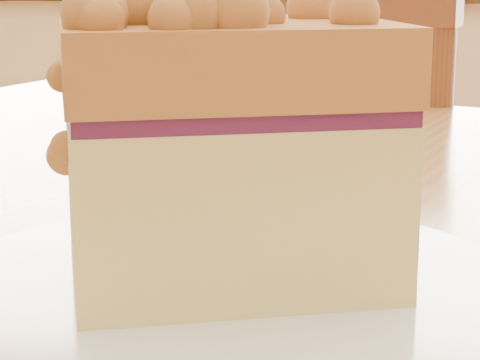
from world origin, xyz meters
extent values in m
cube|color=brown|center=(-0.15, 0.88, 0.43)|extent=(0.50, 0.50, 0.04)
cylinder|color=brown|center=(-0.04, 0.66, 0.66)|extent=(0.03, 0.03, 0.44)
cylinder|color=brown|center=(-0.36, 0.75, 0.66)|extent=(0.03, 0.03, 0.44)
cylinder|color=brown|center=(-0.12, 0.68, 0.65)|extent=(0.02, 0.02, 0.39)
cylinder|color=brown|center=(-0.20, 0.71, 0.65)|extent=(0.02, 0.02, 0.39)
cylinder|color=brown|center=(-0.28, 0.73, 0.65)|extent=(0.02, 0.02, 0.39)
cylinder|color=white|center=(-0.16, 0.03, 0.76)|extent=(0.24, 0.24, 0.02)
cylinder|color=white|center=(-0.16, 0.03, 0.75)|extent=(0.16, 0.16, 0.01)
cube|color=#FFF290|center=(-0.16, 0.03, 0.80)|extent=(0.15, 0.13, 0.07)
cube|color=#4A1539|center=(-0.16, 0.03, 0.84)|extent=(0.15, 0.13, 0.01)
cube|color=#B86F39|center=(-0.16, 0.03, 0.86)|extent=(0.15, 0.13, 0.03)
sphere|color=#B86F39|center=(-0.13, 0.08, 0.88)|extent=(0.02, 0.02, 0.02)
sphere|color=#B86F39|center=(-0.10, 0.03, 0.88)|extent=(0.02, 0.02, 0.02)
sphere|color=#B86F39|center=(-0.13, 0.05, 0.88)|extent=(0.02, 0.02, 0.02)
sphere|color=#B86F39|center=(-0.17, 0.05, 0.88)|extent=(0.02, 0.02, 0.02)
sphere|color=#B86F39|center=(-0.14, 0.01, 0.87)|extent=(0.01, 0.01, 0.01)
sphere|color=#B86F39|center=(-0.20, 0.02, 0.88)|extent=(0.02, 0.02, 0.02)
sphere|color=#B86F39|center=(-0.12, 0.09, 0.88)|extent=(0.03, 0.03, 0.03)
sphere|color=#B86F39|center=(-0.17, 0.03, 0.88)|extent=(0.02, 0.02, 0.02)
sphere|color=#B86F39|center=(-0.14, 0.01, 0.88)|extent=(0.02, 0.02, 0.02)
sphere|color=#B86F39|center=(-0.14, 0.03, 0.87)|extent=(0.01, 0.01, 0.01)
sphere|color=#B86F39|center=(-0.14, 0.03, 0.88)|extent=(0.02, 0.02, 0.02)
sphere|color=#B86F39|center=(-0.19, 0.05, 0.87)|extent=(0.01, 0.01, 0.01)
sphere|color=#B86F39|center=(-0.15, 0.03, 0.88)|extent=(0.02, 0.02, 0.02)
sphere|color=#B86F39|center=(-0.14, 0.04, 0.88)|extent=(0.02, 0.02, 0.02)
sphere|color=#B86F39|center=(-0.13, 0.05, 0.88)|extent=(0.02, 0.02, 0.02)
sphere|color=#B86F39|center=(-0.21, 0.02, 0.88)|extent=(0.02, 0.02, 0.02)
sphere|color=#B86F39|center=(-0.17, 0.02, 0.88)|extent=(0.02, 0.02, 0.02)
sphere|color=#B86F39|center=(-0.19, 0.04, 0.88)|extent=(0.02, 0.02, 0.02)
sphere|color=#B86F39|center=(-0.22, 0.00, 0.86)|extent=(0.01, 0.01, 0.01)
sphere|color=#B86F39|center=(-0.23, 0.04, 0.82)|extent=(0.02, 0.02, 0.02)
sphere|color=#B86F39|center=(-0.23, 0.03, 0.85)|extent=(0.01, 0.01, 0.01)
camera|label=1|loc=(-0.10, -0.32, 0.89)|focal=70.00mm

